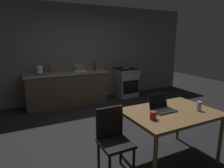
# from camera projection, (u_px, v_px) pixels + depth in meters

# --- Properties ---
(ground_plane) EXTENTS (12.00, 12.00, 0.00)m
(ground_plane) POSITION_uv_depth(u_px,v_px,m) (128.00, 133.00, 3.79)
(ground_plane) COLOR black
(back_wall) EXTENTS (6.40, 0.10, 2.69)m
(back_wall) POSITION_uv_depth(u_px,v_px,m) (93.00, 53.00, 5.83)
(back_wall) COLOR #65635C
(back_wall) RESTS_ON ground_plane
(kitchen_counter) EXTENTS (2.16, 0.64, 0.89)m
(kitchen_counter) POSITION_uv_depth(u_px,v_px,m) (67.00, 89.00, 5.33)
(kitchen_counter) COLOR #4C3D2D
(kitchen_counter) RESTS_ON ground_plane
(stove_oven) EXTENTS (0.60, 0.62, 0.89)m
(stove_oven) POSITION_uv_depth(u_px,v_px,m) (126.00, 82.00, 6.14)
(stove_oven) COLOR gray
(stove_oven) RESTS_ON ground_plane
(dining_table) EXTENTS (1.28, 0.92, 0.75)m
(dining_table) POSITION_uv_depth(u_px,v_px,m) (171.00, 116.00, 2.81)
(dining_table) COLOR brown
(dining_table) RESTS_ON ground_plane
(chair) EXTENTS (0.40, 0.40, 0.88)m
(chair) POSITION_uv_depth(u_px,v_px,m) (113.00, 137.00, 2.59)
(chair) COLOR black
(chair) RESTS_ON ground_plane
(laptop) EXTENTS (0.32, 0.28, 0.22)m
(laptop) POSITION_uv_depth(u_px,v_px,m) (162.00, 107.00, 2.82)
(laptop) COLOR #232326
(laptop) RESTS_ON dining_table
(electric_kettle) EXTENTS (0.18, 0.16, 0.23)m
(electric_kettle) POSITION_uv_depth(u_px,v_px,m) (40.00, 70.00, 4.91)
(electric_kettle) COLOR black
(electric_kettle) RESTS_ON kitchen_counter
(bottle) EXTENTS (0.08, 0.08, 0.26)m
(bottle) POSITION_uv_depth(u_px,v_px,m) (95.00, 66.00, 5.51)
(bottle) COLOR #2D2D33
(bottle) RESTS_ON kitchen_counter
(frying_pan) EXTENTS (0.25, 0.42, 0.05)m
(frying_pan) POSITION_uv_depth(u_px,v_px,m) (127.00, 67.00, 6.02)
(frying_pan) COLOR gray
(frying_pan) RESTS_ON stove_oven
(coffee_mug) EXTENTS (0.12, 0.08, 0.10)m
(coffee_mug) POSITION_uv_depth(u_px,v_px,m) (153.00, 115.00, 2.50)
(coffee_mug) COLOR #9E2D28
(coffee_mug) RESTS_ON dining_table
(drinking_glass) EXTENTS (0.06, 0.06, 0.13)m
(drinking_glass) POSITION_uv_depth(u_px,v_px,m) (199.00, 106.00, 2.81)
(drinking_glass) COLOR #99B7C6
(drinking_glass) RESTS_ON dining_table
(dish_rack) EXTENTS (0.34, 0.26, 0.21)m
(dish_rack) POSITION_uv_depth(u_px,v_px,m) (79.00, 70.00, 5.38)
(dish_rack) COLOR silver
(dish_rack) RESTS_ON kitchen_counter
(bottle_b) EXTENTS (0.07, 0.07, 0.30)m
(bottle_b) POSITION_uv_depth(u_px,v_px,m) (52.00, 68.00, 5.11)
(bottle_b) COLOR #8C601E
(bottle_b) RESTS_ON kitchen_counter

